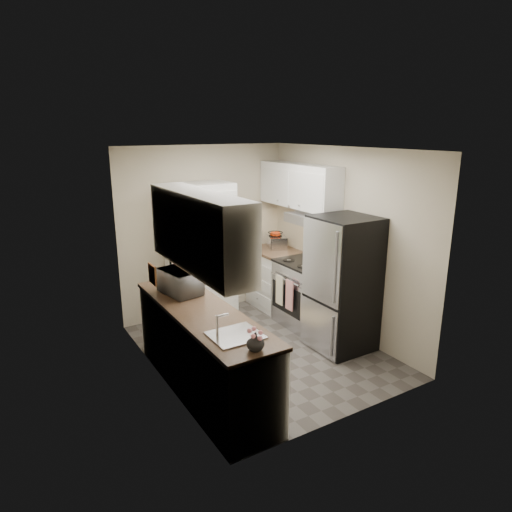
{
  "coord_description": "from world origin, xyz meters",
  "views": [
    {
      "loc": [
        -2.77,
        -4.45,
        2.72
      ],
      "look_at": [
        0.01,
        0.15,
        1.21
      ],
      "focal_mm": 32.0,
      "sensor_mm": 36.0,
      "label": 1
    }
  ],
  "objects": [
    {
      "name": "ground",
      "position": [
        0.0,
        0.0,
        0.0
      ],
      "size": [
        3.2,
        3.2,
        0.0
      ],
      "primitive_type": "plane",
      "color": "#56514C",
      "rests_on": "ground"
    },
    {
      "name": "room_shell",
      "position": [
        -0.02,
        -0.01,
        1.63
      ],
      "size": [
        2.64,
        3.24,
        2.52
      ],
      "color": "beige",
      "rests_on": "ground"
    },
    {
      "name": "pantry_cabinet",
      "position": [
        -0.2,
        1.32,
        1.0
      ],
      "size": [
        0.9,
        0.55,
        2.0
      ],
      "primitive_type": "cube",
      "color": "white",
      "rests_on": "ground"
    },
    {
      "name": "base_cabinet_left",
      "position": [
        -0.99,
        -0.43,
        0.44
      ],
      "size": [
        0.6,
        2.3,
        0.88
      ],
      "primitive_type": "cube",
      "color": "white",
      "rests_on": "ground"
    },
    {
      "name": "countertop_left",
      "position": [
        -0.99,
        -0.43,
        0.9
      ],
      "size": [
        0.63,
        2.33,
        0.04
      ],
      "primitive_type": "cube",
      "color": "brown",
      "rests_on": "base_cabinet_left"
    },
    {
      "name": "base_cabinet_right",
      "position": [
        0.99,
        1.19,
        0.44
      ],
      "size": [
        0.6,
        0.8,
        0.88
      ],
      "primitive_type": "cube",
      "color": "white",
      "rests_on": "ground"
    },
    {
      "name": "countertop_right",
      "position": [
        0.99,
        1.19,
        0.9
      ],
      "size": [
        0.63,
        0.83,
        0.04
      ],
      "primitive_type": "cube",
      "color": "brown",
      "rests_on": "base_cabinet_right"
    },
    {
      "name": "electric_range",
      "position": [
        0.97,
        0.39,
        0.48
      ],
      "size": [
        0.71,
        0.78,
        1.13
      ],
      "color": "#B7B7BC",
      "rests_on": "ground"
    },
    {
      "name": "refrigerator",
      "position": [
        0.94,
        -0.41,
        0.85
      ],
      "size": [
        0.7,
        0.72,
        1.7
      ],
      "primitive_type": "cube",
      "color": "#B7B7BC",
      "rests_on": "ground"
    },
    {
      "name": "microwave",
      "position": [
        -0.99,
        0.14,
        1.06
      ],
      "size": [
        0.42,
        0.55,
        0.28
      ],
      "primitive_type": "imported",
      "rotation": [
        0.0,
        0.0,
        1.75
      ],
      "color": "#B7B8BD",
      "rests_on": "countertop_left"
    },
    {
      "name": "wine_bottle",
      "position": [
        -0.98,
        0.46,
        1.06
      ],
      "size": [
        0.07,
        0.07,
        0.29
      ],
      "primitive_type": "cylinder",
      "color": "black",
      "rests_on": "countertop_left"
    },
    {
      "name": "flower_vase",
      "position": [
        -0.98,
        -1.48,
        1.0
      ],
      "size": [
        0.19,
        0.19,
        0.16
      ],
      "primitive_type": "imported",
      "rotation": [
        0.0,
        0.0,
        0.26
      ],
      "color": "silver",
      "rests_on": "countertop_left"
    },
    {
      "name": "cutting_board",
      "position": [
        -0.81,
        0.55,
        1.09
      ],
      "size": [
        0.05,
        0.27,
        0.33
      ],
      "primitive_type": "cube",
      "rotation": [
        0.0,
        0.0,
        0.11
      ],
      "color": "#3B8938",
      "rests_on": "countertop_left"
    },
    {
      "name": "toaster_oven",
      "position": [
        1.06,
        1.26,
        1.02
      ],
      "size": [
        0.37,
        0.41,
        0.19
      ],
      "primitive_type": "cube",
      "rotation": [
        0.0,
        0.0,
        -0.38
      ],
      "color": "silver",
      "rests_on": "countertop_right"
    },
    {
      "name": "fruit_basket",
      "position": [
        1.04,
        1.27,
        1.16
      ],
      "size": [
        0.25,
        0.25,
        0.1
      ],
      "primitive_type": null,
      "rotation": [
        0.0,
        0.0,
        0.09
      ],
      "color": "#FF410E",
      "rests_on": "toaster_oven"
    },
    {
      "name": "kitchen_mat",
      "position": [
        -0.07,
        0.59,
        0.01
      ],
      "size": [
        0.7,
        0.85,
        0.01
      ],
      "primitive_type": "cube",
      "rotation": [
        0.0,
        0.0,
        -0.38
      ],
      "color": "tan",
      "rests_on": "ground"
    }
  ]
}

